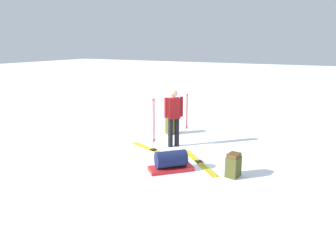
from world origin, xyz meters
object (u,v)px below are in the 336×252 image
(skier_standing, at_px, (174,115))
(ski_pair_near, at_px, (199,162))
(backpack_large_dark, at_px, (233,165))
(ski_poles_planted_near, at_px, (187,109))
(backpack_bright, at_px, (172,124))
(gear_sled, at_px, (171,162))
(ski_poles_planted_far, at_px, (154,118))
(ski_pair_far, at_px, (153,150))

(skier_standing, relative_size, ski_pair_near, 1.12)
(skier_standing, relative_size, backpack_large_dark, 3.06)
(ski_pair_near, bearing_deg, ski_poles_planted_near, -149.61)
(backpack_large_dark, bearing_deg, backpack_bright, -130.47)
(ski_poles_planted_near, height_order, gear_sled, ski_poles_planted_near)
(backpack_bright, bearing_deg, ski_poles_planted_near, 168.67)
(backpack_large_dark, xyz_separation_m, backpack_bright, (-2.47, -2.89, 0.06))
(ski_poles_planted_far, bearing_deg, ski_pair_far, 29.27)
(ski_pair_near, xyz_separation_m, backpack_large_dark, (0.42, 1.03, 0.26))
(skier_standing, relative_size, ski_poles_planted_near, 1.36)
(skier_standing, xyz_separation_m, backpack_bright, (-1.17, -0.68, -0.63))
(ski_pair_near, bearing_deg, backpack_bright, -137.65)
(ski_pair_far, xyz_separation_m, backpack_large_dark, (0.66, 2.53, 0.26))
(ski_poles_planted_far, bearing_deg, ski_poles_planted_near, 173.71)
(ski_pair_far, height_order, backpack_bright, backpack_bright)
(backpack_large_dark, bearing_deg, ski_poles_planted_near, -140.59)
(ski_pair_far, bearing_deg, gear_sled, 47.35)
(backpack_bright, relative_size, gear_sled, 0.63)
(skier_standing, height_order, ski_poles_planted_near, skier_standing)
(backpack_large_dark, height_order, backpack_bright, backpack_bright)
(backpack_large_dark, height_order, ski_poles_planted_far, ski_poles_planted_far)
(backpack_bright, height_order, ski_poles_planted_far, ski_poles_planted_far)
(backpack_large_dark, relative_size, ski_poles_planted_far, 0.41)
(backpack_bright, height_order, ski_poles_planted_near, ski_poles_planted_near)
(skier_standing, relative_size, backpack_bright, 2.54)
(backpack_large_dark, bearing_deg, gear_sled, -75.61)
(skier_standing, xyz_separation_m, ski_poles_planted_far, (-0.09, -0.73, -0.21))
(ski_pair_far, relative_size, gear_sled, 1.76)
(ski_pair_far, bearing_deg, ski_poles_planted_near, -175.78)
(skier_standing, height_order, ski_poles_planted_far, skier_standing)
(ski_pair_near, bearing_deg, ski_poles_planted_far, -116.86)
(ski_pair_near, relative_size, backpack_large_dark, 2.72)
(skier_standing, relative_size, gear_sled, 1.60)
(skier_standing, height_order, backpack_large_dark, skier_standing)
(gear_sled, bearing_deg, ski_poles_planted_near, -160.44)
(backpack_bright, bearing_deg, skier_standing, 30.37)
(backpack_bright, distance_m, gear_sled, 3.19)
(ski_poles_planted_near, distance_m, gear_sled, 3.93)
(ski_pair_near, height_order, backpack_bright, backpack_bright)
(ski_pair_near, height_order, ski_poles_planted_far, ski_poles_planted_far)
(ski_pair_near, xyz_separation_m, backpack_bright, (-2.05, -1.86, 0.32))
(skier_standing, bearing_deg, ski_poles_planted_far, -96.86)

